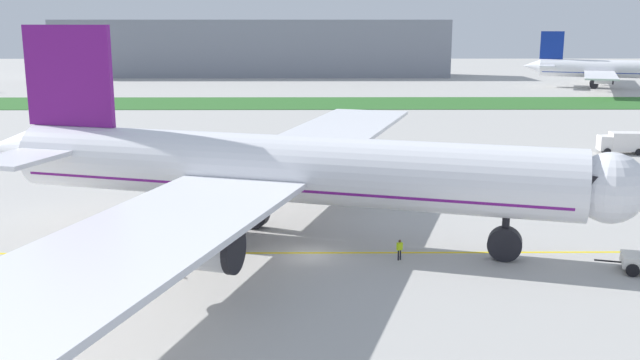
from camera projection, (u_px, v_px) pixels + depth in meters
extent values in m
plane|color=#ADAAA5|center=(310.00, 255.00, 53.70)|extent=(600.00, 600.00, 0.00)
cube|color=yellow|center=(310.00, 253.00, 54.25)|extent=(280.00, 0.36, 0.01)
cube|color=#2D6628|center=(313.00, 103.00, 154.78)|extent=(320.00, 24.00, 0.10)
cylinder|color=white|center=(283.00, 168.00, 56.05)|extent=(44.68, 18.03, 5.25)
cube|color=#661472|center=(283.00, 180.00, 56.25)|extent=(42.83, 17.11, 0.63)
sphere|color=white|center=(610.00, 188.00, 49.48)|extent=(4.99, 4.99, 4.99)
cone|color=white|center=(16.00, 148.00, 62.79)|extent=(6.82, 5.94, 4.46)
cube|color=#661472|center=(69.00, 76.00, 59.77)|extent=(7.92, 2.84, 8.40)
cube|color=white|center=(100.00, 137.00, 66.24)|extent=(7.17, 9.48, 0.37)
cube|color=white|center=(24.00, 157.00, 56.39)|extent=(7.17, 9.48, 0.37)
cube|color=white|center=(333.00, 133.00, 78.28)|extent=(21.20, 41.71, 0.42)
cube|color=white|center=(88.00, 268.00, 35.33)|extent=(21.20, 41.71, 0.42)
cylinder|color=#B7BABF|center=(321.00, 163.00, 69.70)|extent=(5.61, 4.20, 2.89)
cylinder|color=black|center=(346.00, 165.00, 69.02)|extent=(1.29, 3.03, 3.03)
cylinder|color=#B7BABF|center=(196.00, 246.00, 43.86)|extent=(5.61, 4.20, 2.89)
cylinder|color=black|center=(234.00, 250.00, 43.18)|extent=(1.29, 3.03, 3.03)
cylinder|color=black|center=(505.00, 230.00, 52.14)|extent=(0.55, 0.55, 2.03)
cylinder|color=black|center=(505.00, 244.00, 52.36)|extent=(2.71, 1.79, 2.49)
cylinder|color=black|center=(254.00, 202.00, 60.41)|extent=(0.55, 0.55, 2.03)
cylinder|color=black|center=(254.00, 214.00, 60.63)|extent=(2.71, 1.79, 2.49)
cylinder|color=black|center=(228.00, 219.00, 55.24)|extent=(0.55, 0.55, 2.03)
cylinder|color=black|center=(228.00, 231.00, 55.46)|extent=(2.71, 1.79, 2.49)
cube|color=black|center=(599.00, 178.00, 49.55)|extent=(2.90, 4.30, 0.95)
sphere|color=black|center=(109.00, 147.00, 63.05)|extent=(0.37, 0.37, 0.37)
sphere|color=black|center=(141.00, 148.00, 62.20)|extent=(0.37, 0.37, 0.37)
sphere|color=black|center=(173.00, 150.00, 61.35)|extent=(0.37, 0.37, 0.37)
sphere|color=black|center=(206.00, 152.00, 60.49)|extent=(0.37, 0.37, 0.37)
sphere|color=black|center=(240.00, 154.00, 59.64)|extent=(0.37, 0.37, 0.37)
sphere|color=black|center=(276.00, 156.00, 58.79)|extent=(0.37, 0.37, 0.37)
sphere|color=black|center=(312.00, 158.00, 57.93)|extent=(0.37, 0.37, 0.37)
sphere|color=black|center=(349.00, 160.00, 57.08)|extent=(0.37, 0.37, 0.37)
sphere|color=black|center=(387.00, 162.00, 56.23)|extent=(0.37, 0.37, 0.37)
sphere|color=black|center=(427.00, 164.00, 55.37)|extent=(0.37, 0.37, 0.37)
sphere|color=black|center=(468.00, 166.00, 54.52)|extent=(0.37, 0.37, 0.37)
sphere|color=black|center=(510.00, 169.00, 53.67)|extent=(0.37, 0.37, 0.37)
cylinder|color=black|center=(608.00, 261.00, 50.55)|extent=(1.76, 0.63, 0.12)
cylinder|color=black|center=(633.00, 270.00, 49.13)|extent=(0.96, 0.59, 0.90)
cylinder|color=black|center=(628.00, 260.00, 51.21)|extent=(0.96, 0.59, 0.90)
cylinder|color=black|center=(192.00, 222.00, 61.29)|extent=(0.12, 0.12, 0.81)
cylinder|color=orange|center=(193.00, 214.00, 61.06)|extent=(0.09, 0.09, 0.51)
cylinder|color=black|center=(191.00, 221.00, 61.41)|extent=(0.12, 0.12, 0.81)
cylinder|color=orange|center=(189.00, 214.00, 61.35)|extent=(0.09, 0.09, 0.51)
cube|color=orange|center=(191.00, 214.00, 61.20)|extent=(0.47, 0.45, 0.57)
sphere|color=tan|center=(191.00, 209.00, 61.11)|extent=(0.22, 0.22, 0.22)
cylinder|color=black|center=(157.00, 267.00, 49.73)|extent=(0.12, 0.12, 0.86)
cylinder|color=#BFE519|center=(159.00, 258.00, 49.54)|extent=(0.10, 0.10, 0.55)
cylinder|color=black|center=(155.00, 267.00, 49.79)|extent=(0.12, 0.12, 0.86)
cylinder|color=#BFE519|center=(152.00, 257.00, 49.69)|extent=(0.10, 0.10, 0.55)
cube|color=#BFE519|center=(155.00, 257.00, 49.61)|extent=(0.51, 0.38, 0.61)
sphere|color=#8C6647|center=(155.00, 251.00, 49.51)|extent=(0.23, 0.23, 0.23)
cylinder|color=black|center=(398.00, 255.00, 52.49)|extent=(0.11, 0.11, 0.79)
cylinder|color=#BFE519|center=(397.00, 247.00, 52.28)|extent=(0.09, 0.09, 0.50)
cylinder|color=black|center=(400.00, 255.00, 52.57)|extent=(0.11, 0.11, 0.79)
cylinder|color=#BFE519|center=(402.00, 246.00, 52.50)|extent=(0.09, 0.09, 0.50)
cube|color=#BFE519|center=(400.00, 246.00, 52.38)|extent=(0.47, 0.40, 0.56)
sphere|color=brown|center=(400.00, 241.00, 52.30)|extent=(0.21, 0.21, 0.21)
cube|color=white|center=(628.00, 141.00, 94.93)|extent=(4.73, 2.87, 2.42)
cube|color=white|center=(605.00, 143.00, 95.26)|extent=(1.99, 2.48, 1.93)
cube|color=#263347|center=(599.00, 140.00, 95.26)|extent=(0.30, 2.01, 0.85)
cylinder|color=black|center=(607.00, 152.00, 94.31)|extent=(0.93, 0.40, 0.90)
cylinder|color=black|center=(602.00, 148.00, 96.64)|extent=(0.93, 0.40, 0.90)
cylinder|color=black|center=(639.00, 152.00, 93.92)|extent=(0.93, 0.40, 0.90)
cylinder|color=black|center=(633.00, 149.00, 96.25)|extent=(0.93, 0.40, 0.90)
cylinder|color=white|center=(606.00, 69.00, 188.85)|extent=(32.92, 15.88, 4.60)
cube|color=navy|center=(606.00, 72.00, 189.02)|extent=(31.54, 15.07, 0.55)
cone|color=white|center=(532.00, 66.00, 194.97)|extent=(6.11, 5.42, 3.91)
cube|color=navy|center=(552.00, 45.00, 192.19)|extent=(5.80, 2.51, 7.37)
cube|color=white|center=(549.00, 64.00, 197.78)|extent=(6.00, 8.18, 0.32)
cube|color=white|center=(547.00, 66.00, 189.32)|extent=(6.00, 8.18, 0.32)
cube|color=white|center=(598.00, 67.00, 205.45)|extent=(17.29, 30.74, 0.37)
cube|color=white|center=(601.00, 75.00, 173.60)|extent=(17.29, 30.74, 0.37)
cylinder|color=#B7BABF|center=(602.00, 74.00, 199.20)|extent=(4.98, 3.89, 2.53)
cylinder|color=black|center=(610.00, 74.00, 198.48)|extent=(1.28, 2.63, 2.66)
cylinder|color=#B7BABF|center=(604.00, 79.00, 179.78)|extent=(4.98, 3.89, 2.53)
cylinder|color=black|center=(613.00, 79.00, 179.06)|extent=(1.28, 2.63, 2.66)
cylinder|color=black|center=(594.00, 80.00, 192.64)|extent=(0.48, 0.48, 1.78)
cylinder|color=black|center=(594.00, 83.00, 192.83)|extent=(2.39, 1.68, 2.19)
cylinder|color=black|center=(594.00, 81.00, 188.19)|extent=(0.48, 0.48, 1.78)
cylinder|color=black|center=(594.00, 85.00, 188.39)|extent=(2.39, 1.68, 2.19)
cube|color=gray|center=(253.00, 48.00, 232.16)|extent=(125.80, 20.00, 18.00)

